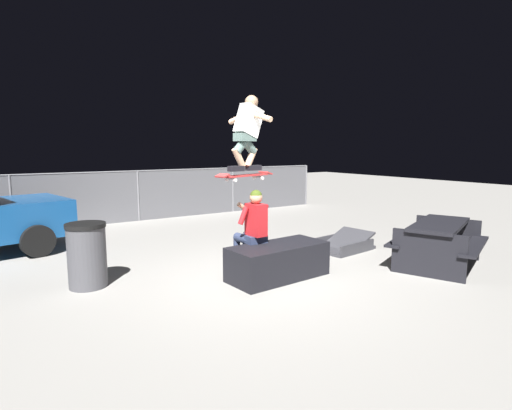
# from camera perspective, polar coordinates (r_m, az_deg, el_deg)

# --- Properties ---
(ground_plane) EXTENTS (40.00, 40.00, 0.00)m
(ground_plane) POSITION_cam_1_polar(r_m,az_deg,el_deg) (6.43, 0.63, -10.18)
(ground_plane) COLOR gray
(ledge_box_main) EXTENTS (1.62, 0.81, 0.53)m
(ledge_box_main) POSITION_cam_1_polar(r_m,az_deg,el_deg) (6.38, 3.08, -7.85)
(ledge_box_main) COLOR black
(ledge_box_main) RESTS_ON ground
(person_sitting_on_ledge) EXTENTS (0.59, 0.76, 1.36)m
(person_sitting_on_ledge) POSITION_cam_1_polar(r_m,az_deg,el_deg) (6.46, -0.59, -3.07)
(person_sitting_on_ledge) COLOR #2D3856
(person_sitting_on_ledge) RESTS_ON ground
(skateboard) EXTENTS (1.04, 0.40, 0.13)m
(skateboard) POSITION_cam_1_polar(r_m,az_deg,el_deg) (6.16, -1.54, 4.12)
(skateboard) COLOR #B72D2D
(skater_airborne) EXTENTS (0.64, 0.88, 1.12)m
(skater_airborne) POSITION_cam_1_polar(r_m,az_deg,el_deg) (6.19, -1.18, 10.50)
(skater_airborne) COLOR black
(kicker_ramp) EXTENTS (1.21, 0.93, 0.45)m
(kicker_ramp) POSITION_cam_1_polar(r_m,az_deg,el_deg) (8.32, 11.99, -5.60)
(kicker_ramp) COLOR #38383D
(kicker_ramp) RESTS_ON ground
(picnic_table_back) EXTENTS (2.08, 1.88, 0.75)m
(picnic_table_back) POSITION_cam_1_polar(r_m,az_deg,el_deg) (7.62, 24.16, -4.11)
(picnic_table_back) COLOR black
(picnic_table_back) RESTS_ON ground
(trash_bin) EXTENTS (0.56, 0.56, 0.94)m
(trash_bin) POSITION_cam_1_polar(r_m,az_deg,el_deg) (6.41, -22.53, -6.47)
(trash_bin) COLOR #47474C
(trash_bin) RESTS_ON ground
(fence_back) EXTENTS (12.05, 0.05, 1.39)m
(fence_back) POSITION_cam_1_polar(r_m,az_deg,el_deg) (11.65, -16.10, 1.48)
(fence_back) COLOR slate
(fence_back) RESTS_ON ground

